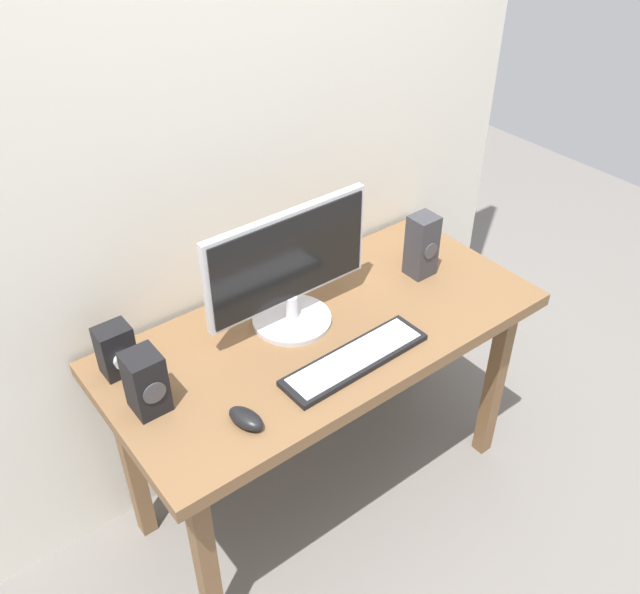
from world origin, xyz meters
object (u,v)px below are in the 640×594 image
monitor (289,269)px  desk (325,348)px  speaker_right (422,246)px  mouse (246,418)px  audio_controller (116,350)px  speaker_left (146,382)px  keyboard_primary (355,359)px

monitor → desk: bearing=-54.7°
desk → speaker_right: speaker_right is taller
mouse → audio_controller: bearing=99.7°
mouse → speaker_left: size_ratio=0.61×
mouse → speaker_right: speaker_right is taller
audio_controller → keyboard_primary: bearing=-34.6°
desk → monitor: (-0.06, 0.09, 0.27)m
mouse → desk: bearing=10.7°
monitor → speaker_right: bearing=-6.8°
keyboard_primary → speaker_left: size_ratio=2.60×
desk → monitor: 0.29m
speaker_right → audio_controller: bearing=170.5°
desk → audio_controller: audio_controller is taller
monitor → speaker_right: size_ratio=2.53×
mouse → speaker_right: 0.85m
desk → keyboard_primary: 0.20m
audio_controller → speaker_right: bearing=-9.5°
desk → monitor: bearing=125.3°
keyboard_primary → speaker_right: bearing=24.4°
monitor → speaker_right: (0.49, -0.06, -0.08)m
monitor → mouse: monitor is taller
keyboard_primary → speaker_right: (0.45, 0.21, 0.10)m
mouse → speaker_left: bearing=115.0°
desk → audio_controller: (-0.57, 0.20, 0.16)m
monitor → speaker_right: 0.50m
mouse → audio_controller: 0.42m
speaker_right → speaker_left: bearing=-179.3°
desk → mouse: 0.45m
keyboard_primary → monitor: bearing=97.2°
keyboard_primary → speaker_left: (-0.53, 0.19, 0.08)m
monitor → audio_controller: monitor is taller
speaker_right → monitor: bearing=173.2°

